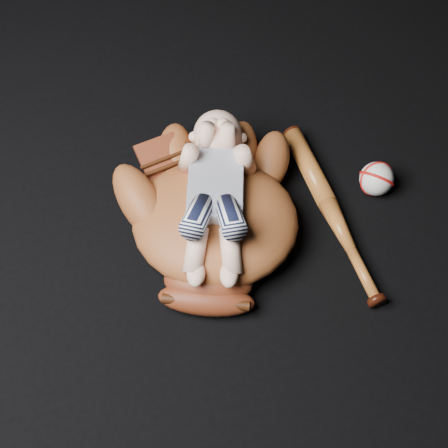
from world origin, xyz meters
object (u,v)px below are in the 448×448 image
object	(u,v)px
newborn_baby	(215,196)
baseball_bat	(332,212)
baseball_glove	(215,216)
baseball	(377,179)

from	to	relation	value
newborn_baby	baseball_bat	size ratio (longest dim) A/B	0.84
newborn_baby	baseball_bat	xyz separation A→B (m)	(0.25, -0.02, -0.11)
baseball_glove	baseball	size ratio (longest dim) A/B	6.49
baseball_glove	baseball	distance (m)	0.37
newborn_baby	baseball_glove	bearing A→B (deg)	-93.16
baseball_glove	baseball_bat	distance (m)	0.26
newborn_baby	baseball_bat	bearing A→B (deg)	9.70
newborn_baby	baseball_bat	distance (m)	0.27
baseball_bat	baseball	distance (m)	0.13
baseball_glove	newborn_baby	distance (m)	0.06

